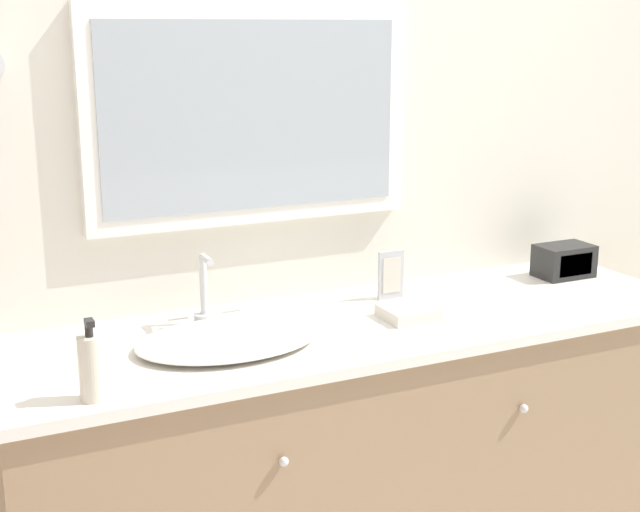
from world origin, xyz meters
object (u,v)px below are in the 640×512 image
sink_basin (227,337)px  picture_frame (391,275)px  appliance_box (564,261)px  soap_bottle (91,367)px

sink_basin → picture_frame: sink_basin is taller
appliance_box → picture_frame: picture_frame is taller
soap_bottle → picture_frame: 1.03m
soap_bottle → appliance_box: size_ratio=1.05×
sink_basin → soap_bottle: size_ratio=2.55×
appliance_box → picture_frame: 0.64m
soap_bottle → picture_frame: (0.96, 0.37, -0.00)m
sink_basin → soap_bottle: sink_basin is taller
picture_frame → soap_bottle: bearing=-158.8°
sink_basin → picture_frame: size_ratio=3.26×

